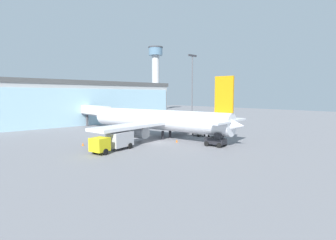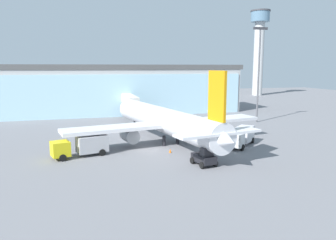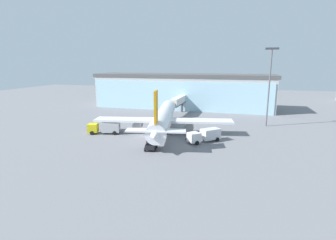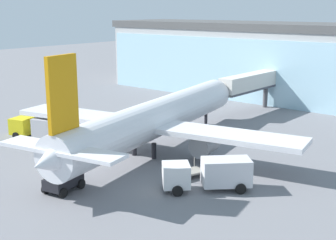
{
  "view_description": "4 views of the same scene",
  "coord_description": "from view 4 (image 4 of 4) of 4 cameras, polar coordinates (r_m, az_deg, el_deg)",
  "views": [
    {
      "loc": [
        -29.42,
        -35.28,
        8.37
      ],
      "look_at": [
        5.45,
        3.27,
        3.39
      ],
      "focal_mm": 28.0,
      "sensor_mm": 36.0,
      "label": 1
    },
    {
      "loc": [
        -9.88,
        -44.95,
        11.8
      ],
      "look_at": [
        4.43,
        5.81,
        3.25
      ],
      "focal_mm": 35.0,
      "sensor_mm": 36.0,
      "label": 2
    },
    {
      "loc": [
        20.66,
        -54.24,
        16.15
      ],
      "look_at": [
        4.58,
        3.63,
        3.13
      ],
      "focal_mm": 28.0,
      "sensor_mm": 36.0,
      "label": 3
    },
    {
      "loc": [
        34.53,
        -31.82,
        14.86
      ],
      "look_at": [
        3.92,
        5.56,
        3.2
      ],
      "focal_mm": 50.0,
      "sensor_mm": 36.0,
      "label": 4
    }
  ],
  "objects": [
    {
      "name": "ground",
      "position": [
        49.25,
        -7.68,
        -4.12
      ],
      "size": [
        240.0,
        240.0,
        0.0
      ],
      "primitive_type": "plane",
      "color": "slate"
    },
    {
      "name": "fuel_truck",
      "position": [
        39.18,
        5.15,
        -6.48
      ],
      "size": [
        6.75,
        6.68,
        2.65
      ],
      "rotation": [
        0.0,
        0.0,
        3.92
      ],
      "color": "silver",
      "rests_on": "ground"
    },
    {
      "name": "safety_cone_wingtip",
      "position": [
        61.03,
        -10.92,
        -0.51
      ],
      "size": [
        0.36,
        0.36,
        0.55
      ],
      "primitive_type": "cone",
      "color": "orange",
      "rests_on": "ground"
    },
    {
      "name": "terminal_building",
      "position": [
        80.48,
        13.76,
        7.01
      ],
      "size": [
        64.92,
        15.42,
        12.39
      ],
      "rotation": [
        0.0,
        0.0,
        -0.0
      ],
      "color": "#ADADAD",
      "rests_on": "ground"
    },
    {
      "name": "catering_truck",
      "position": [
        55.3,
        -15.15,
        -0.93
      ],
      "size": [
        7.62,
        4.06,
        2.65
      ],
      "rotation": [
        0.0,
        0.0,
        3.41
      ],
      "color": "yellow",
      "rests_on": "ground"
    },
    {
      "name": "safety_cone_nose",
      "position": [
        45.92,
        -7.78,
        -5.08
      ],
      "size": [
        0.36,
        0.36,
        0.55
      ],
      "primitive_type": "cone",
      "color": "orange",
      "rests_on": "ground"
    },
    {
      "name": "airplane",
      "position": [
        48.67,
        -1.76,
        0.05
      ],
      "size": [
        32.22,
        35.37,
        11.4
      ],
      "rotation": [
        0.0,
        0.0,
        1.76
      ],
      "color": "silver",
      "rests_on": "ground"
    },
    {
      "name": "baggage_cart",
      "position": [
        42.12,
        2.55,
        -6.38
      ],
      "size": [
        2.4,
        3.16,
        1.5
      ],
      "rotation": [
        0.0,
        0.0,
        4.39
      ],
      "color": "#9E998C",
      "rests_on": "ground"
    },
    {
      "name": "jet_bridge",
      "position": [
        68.29,
        9.98,
        4.42
      ],
      "size": [
        2.42,
        12.91,
        5.61
      ],
      "rotation": [
        0.0,
        0.0,
        1.56
      ],
      "color": "silver",
      "rests_on": "ground"
    },
    {
      "name": "pushback_tug",
      "position": [
        39.86,
        -12.75,
        -7.17
      ],
      "size": [
        2.65,
        3.47,
        2.3
      ],
      "rotation": [
        0.0,
        0.0,
        1.75
      ],
      "color": "black",
      "rests_on": "ground"
    }
  ]
}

